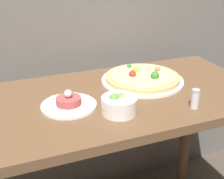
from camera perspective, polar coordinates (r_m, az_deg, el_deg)
The scene contains 5 objects.
dining_table at distance 1.25m, azimuth -4.49°, elevation -6.90°, with size 1.45×0.61×0.79m.
pizza_plate at distance 1.36m, azimuth 5.60°, elevation 2.09°, with size 0.36×0.36×0.06m.
tartare_plate at distance 1.15m, azimuth -7.92°, elevation -2.54°, with size 0.20×0.20×0.07m.
small_bowl at distance 1.08m, azimuth 1.33°, elevation -2.75°, with size 0.13×0.13×0.07m.
salt_shaker at distance 1.16m, azimuth 14.96°, elevation -1.65°, with size 0.03×0.03×0.07m.
Camera 1 is at (-0.31, -0.72, 1.31)m, focal length 50.00 mm.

